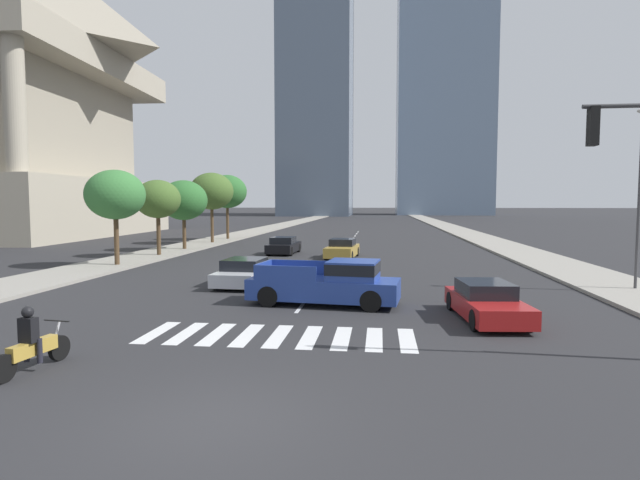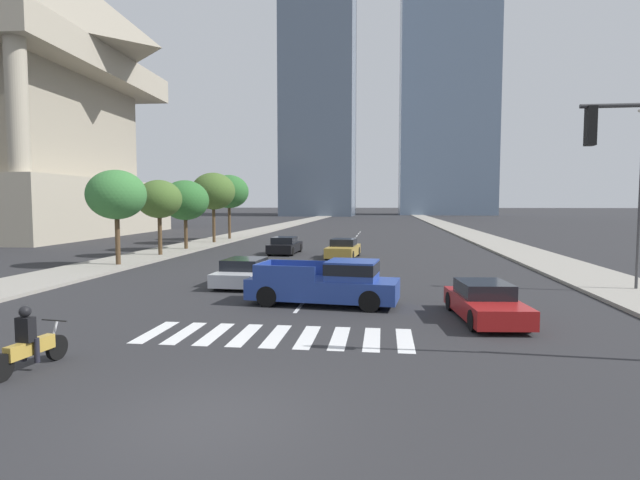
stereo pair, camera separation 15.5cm
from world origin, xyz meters
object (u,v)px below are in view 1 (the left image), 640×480
sedan_silver_1 (246,272)px  street_lamp_east (640,185)px  motorcycle_trailing (32,345)px  sedan_black_2 (284,246)px  pickup_truck (331,283)px  sedan_red_0 (486,302)px  street_tree_second (158,199)px  sedan_gold_3 (342,249)px  street_tree_fifth (227,192)px  street_tree_fourth (212,191)px  street_tree_nearest (115,195)px  street_tree_third (184,200)px

sedan_silver_1 → street_lamp_east: bearing=-87.5°
motorcycle_trailing → sedan_black_2: 26.49m
pickup_truck → sedan_silver_1: 6.11m
sedan_red_0 → sedan_black_2: bearing=-157.9°
motorcycle_trailing → street_tree_second: bearing=25.4°
sedan_gold_3 → street_tree_fifth: 20.41m
sedan_gold_3 → street_tree_fourth: 17.11m
motorcycle_trailing → street_tree_second: (-7.64, 23.37, 3.43)m
pickup_truck → street_lamp_east: bearing=25.7°
sedan_silver_1 → street_tree_fifth: size_ratio=0.75×
sedan_red_0 → street_tree_nearest: street_tree_nearest is taller
sedan_silver_1 → street_tree_fourth: (-9.20, 22.34, 4.26)m
sedan_black_2 → street_tree_second: 9.48m
sedan_gold_3 → street_tree_third: 13.78m
sedan_red_0 → street_tree_second: bearing=-137.6°
pickup_truck → street_tree_fifth: size_ratio=0.88×
motorcycle_trailing → sedan_black_2: motorcycle_trailing is taller
street_lamp_east → street_tree_third: bearing=149.1°
sedan_black_2 → street_tree_fifth: street_tree_fifth is taller
street_tree_third → street_tree_second: bearing=-90.0°
street_tree_second → street_tree_third: (0.00, 4.67, -0.05)m
street_tree_nearest → street_tree_second: bearing=90.0°
pickup_truck → street_tree_fifth: (-13.57, 31.37, 4.09)m
sedan_red_0 → street_tree_fourth: street_tree_fourth is taller
sedan_red_0 → street_lamp_east: 10.29m
sedan_red_0 → street_tree_fourth: size_ratio=0.70×
sedan_red_0 → street_lamp_east: size_ratio=0.60×
motorcycle_trailing → pickup_truck: 10.06m
street_tree_fourth → street_tree_fifth: bearing=90.0°
sedan_red_0 → sedan_black_2: (-10.50, 20.09, 0.03)m
street_tree_second → street_tree_fourth: size_ratio=0.82×
sedan_gold_3 → street_tree_fifth: (-12.79, 15.31, 4.29)m
sedan_black_2 → sedan_gold_3: size_ratio=0.95×
pickup_truck → street_tree_second: 20.66m
sedan_gold_3 → street_tree_second: 13.26m
street_lamp_east → street_tree_fifth: (-26.12, 27.07, 0.40)m
sedan_black_2 → pickup_truck: bearing=-162.1°
sedan_black_2 → street_tree_fourth: (-8.27, 8.24, 4.24)m
sedan_gold_3 → street_tree_third: size_ratio=0.85×
sedan_black_2 → street_tree_nearest: street_tree_nearest is taller
sedan_silver_1 → street_tree_fourth: size_ratio=0.75×
sedan_red_0 → sedan_gold_3: (-5.98, 17.78, 0.05)m
motorcycle_trailing → street_lamp_east: bearing=-48.8°
sedan_black_2 → street_lamp_east: size_ratio=0.58×
pickup_truck → street_tree_third: 24.30m
sedan_red_0 → street_tree_fifth: size_ratio=0.70×
street_lamp_east → street_tree_fifth: bearing=134.0°
pickup_truck → street_tree_fourth: 30.13m
motorcycle_trailing → sedan_red_0: size_ratio=0.49×
street_tree_second → street_tree_nearest: bearing=-90.0°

